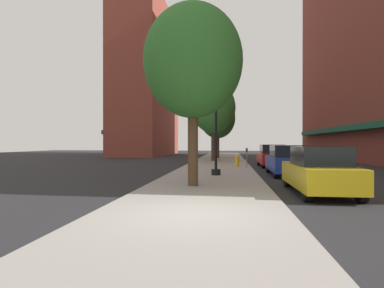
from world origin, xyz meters
TOP-DOWN VIEW (x-y plane):
  - ground_plane at (4.00, 18.00)m, footprint 90.00×90.00m
  - sidewalk_slab at (0.00, 19.00)m, footprint 4.80×50.00m
  - building_far_background at (-11.01, 37.00)m, footprint 6.80×18.00m
  - lamppost at (0.20, 8.78)m, footprint 0.48×0.48m
  - fire_hydrant at (1.45, 14.80)m, footprint 0.33×0.26m
  - parking_meter_near at (2.05, 13.81)m, footprint 0.14×0.09m
  - tree_near at (-0.58, 21.44)m, footprint 4.08×4.08m
  - tree_mid at (-0.51, 4.71)m, footprint 3.86×3.86m
  - tree_far at (-0.43, 27.45)m, footprint 3.94×3.94m
  - car_yellow at (4.00, 3.96)m, footprint 1.80×4.30m
  - car_blue at (4.00, 10.20)m, footprint 1.80×4.30m
  - car_red at (4.00, 16.26)m, footprint 1.80×4.30m

SIDE VIEW (x-z plane):
  - ground_plane at x=4.00m, z-range 0.00..0.00m
  - sidewalk_slab at x=0.00m, z-range 0.00..0.12m
  - fire_hydrant at x=1.45m, z-range 0.12..0.91m
  - car_yellow at x=4.00m, z-range -0.02..1.64m
  - car_blue at x=4.00m, z-range -0.02..1.64m
  - car_red at x=4.00m, z-range -0.02..1.64m
  - parking_meter_near at x=2.05m, z-range 0.29..1.60m
  - lamppost at x=0.20m, z-range 0.25..6.15m
  - tree_far at x=-0.43m, z-range 1.18..7.88m
  - tree_mid at x=-0.51m, z-range 1.41..8.49m
  - tree_near at x=-0.58m, z-range 1.38..8.63m
  - building_far_background at x=-11.01m, z-range -0.02..21.58m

